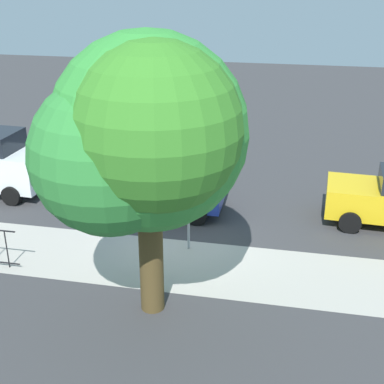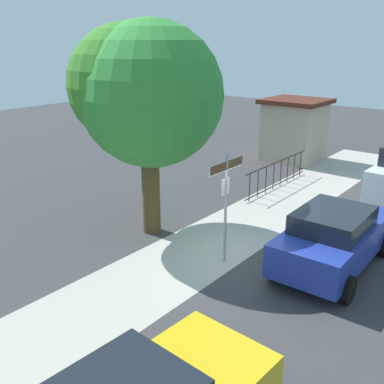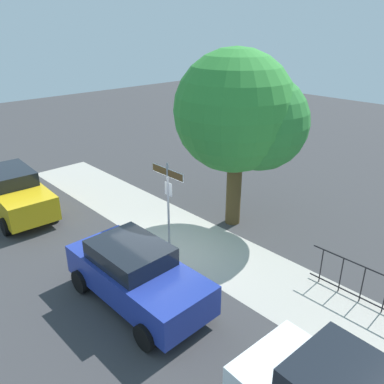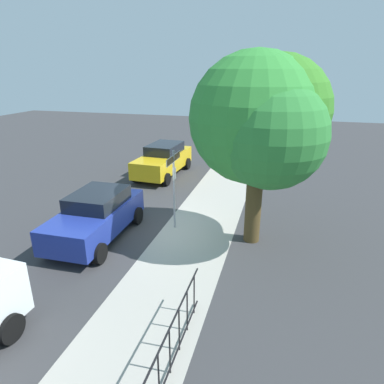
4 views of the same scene
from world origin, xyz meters
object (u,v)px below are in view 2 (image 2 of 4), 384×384
(street_sign, at_px, (226,188))
(car_blue, at_px, (334,237))
(utility_shed, at_px, (294,129))
(shade_tree, at_px, (145,95))

(street_sign, bearing_deg, car_blue, -57.86)
(car_blue, height_order, utility_shed, utility_shed)
(shade_tree, xyz_separation_m, car_blue, (1.15, -5.30, -3.23))
(car_blue, bearing_deg, shade_tree, 101.43)
(street_sign, bearing_deg, shade_tree, 84.30)
(shade_tree, distance_m, utility_shed, 10.72)
(car_blue, distance_m, utility_shed, 10.89)
(utility_shed, bearing_deg, car_blue, -148.28)
(street_sign, distance_m, shade_tree, 3.62)
(shade_tree, relative_size, utility_shed, 2.09)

